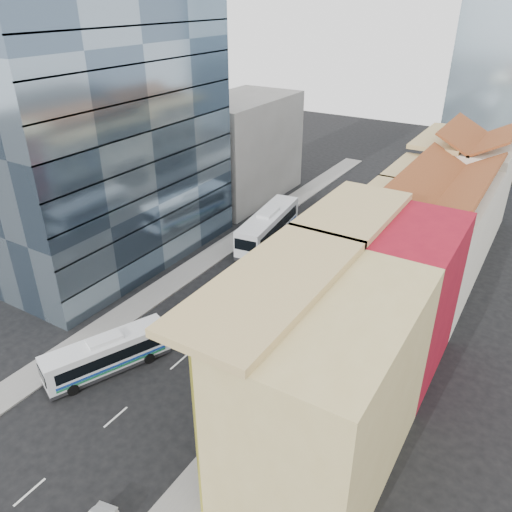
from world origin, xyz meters
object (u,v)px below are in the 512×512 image
Objects in this scene: bus_left_near at (107,354)px; sedan_left at (100,353)px; shophouse_tan at (327,392)px; bus_left_far at (268,226)px; office_tower at (106,123)px; bus_right at (325,276)px.

sedan_left is (-1.41, 0.42, -0.79)m from bus_left_near.
sedan_left is at bearing -174.31° from bus_left_near.
bus_left_far is (-18.98, 25.70, -3.97)m from shophouse_tan.
bus_left_near is at bearing -8.08° from sedan_left.
bus_left_far is at bearing 44.24° from office_tower.
office_tower is at bearing 153.86° from bus_left_near.
bus_left_far reaches higher than bus_left_near.
bus_right is (9.59, 19.49, 0.23)m from bus_left_near.
bus_left_far reaches higher than bus_right.
shophouse_tan reaches higher than bus_right.
office_tower is 21.20m from bus_left_far.
bus_left_near is at bearing -95.44° from bus_left_far.
office_tower is 26.54m from bus_right.
bus_right is (10.48, -6.83, -0.23)m from bus_left_far.
bus_right reaches higher than bus_left_near.
bus_left_near is (12.91, -14.62, -13.43)m from office_tower.
bus_left_far is at bearing 114.36° from bus_left_near.
bus_right is 2.45× the size of sedan_left.
bus_right is at bearing 68.67° from sedan_left.
office_tower is at bearing -166.43° from bus_right.
bus_left_near is 26.35m from bus_left_far.
shophouse_tan is at bearing -24.30° from office_tower.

